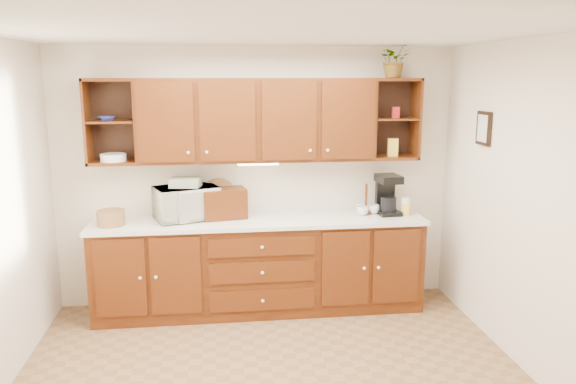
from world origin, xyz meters
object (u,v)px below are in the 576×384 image
object	(u,v)px
bread_box	(224,203)
potted_plant	(395,60)
coffee_maker	(387,195)
microwave	(186,203)

from	to	relation	value
bread_box	potted_plant	bearing A→B (deg)	-9.52
coffee_maker	potted_plant	bearing A→B (deg)	40.23
potted_plant	coffee_maker	bearing A→B (deg)	-135.02
bread_box	coffee_maker	bearing A→B (deg)	-10.74
coffee_maker	potted_plant	size ratio (longest dim) A/B	1.16
coffee_maker	potted_plant	distance (m)	1.33
microwave	potted_plant	distance (m)	2.45
bread_box	coffee_maker	xyz separation A→B (m)	(1.64, -0.02, 0.05)
microwave	bread_box	xyz separation A→B (m)	(0.36, -0.00, -0.01)
bread_box	microwave	bearing A→B (deg)	169.82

